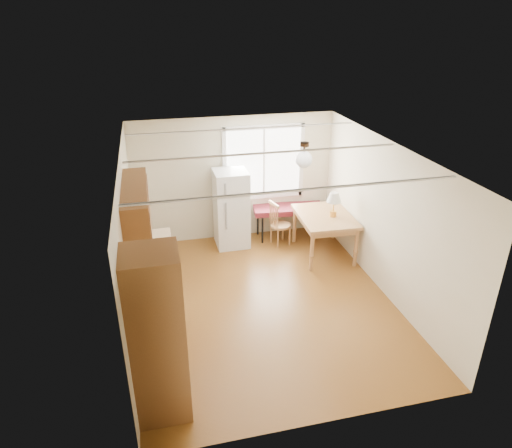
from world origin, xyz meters
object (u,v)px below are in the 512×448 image
object	(u,v)px
bench	(288,210)
dining_table	(325,220)
chair	(277,221)
refrigerator	(231,209)

from	to	relation	value
bench	dining_table	xyz separation A→B (m)	(0.43, -0.91, 0.12)
bench	chair	bearing A→B (deg)	-127.86
bench	dining_table	world-z (taller)	dining_table
refrigerator	bench	bearing A→B (deg)	4.03
refrigerator	chair	world-z (taller)	refrigerator
refrigerator	dining_table	distance (m)	1.83
dining_table	chair	distance (m)	0.98
bench	refrigerator	bearing A→B (deg)	-168.35
dining_table	chair	world-z (taller)	chair
dining_table	chair	bearing A→B (deg)	145.95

